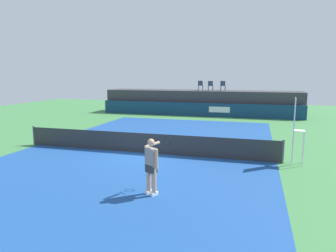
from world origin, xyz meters
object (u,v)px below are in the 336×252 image
object	(u,v)px
umpire_chair	(296,126)
net_post_near	(34,135)
spectator_chair_far_left	(201,85)
tennis_ball	(251,154)
spectator_chair_left	(211,85)
net_post_far	(283,152)
tennis_player	(152,164)
spectator_chair_center	(223,85)

from	to	relation	value
umpire_chair	net_post_near	xyz separation A→B (m)	(-12.86, -0.01, -1.09)
spectator_chair_far_left	tennis_ball	size ratio (longest dim) A/B	13.06
spectator_chair_left	spectator_chair_far_left	bearing A→B (deg)	151.57
net_post_far	tennis_player	size ratio (longest dim) A/B	0.56
spectator_chair_far_left	spectator_chair_left	distance (m)	1.17
umpire_chair	tennis_ball	xyz separation A→B (m)	(-1.74, 1.04, -1.55)
spectator_chair_left	spectator_chair_center	distance (m)	1.13
spectator_chair_center	spectator_chair_far_left	bearing A→B (deg)	172.45
spectator_chair_far_left	tennis_player	size ratio (longest dim) A/B	0.50
spectator_chair_left	tennis_ball	bearing A→B (deg)	-73.95
spectator_chair_left	spectator_chair_center	xyz separation A→B (m)	(1.09, 0.28, 0.00)
spectator_chair_left	tennis_ball	distance (m)	14.71
net_post_near	tennis_ball	xyz separation A→B (m)	(11.12, 1.04, -0.46)
spectator_chair_far_left	spectator_chair_left	world-z (taller)	same
spectator_chair_far_left	net_post_near	bearing A→B (deg)	-111.46
net_post_near	net_post_far	distance (m)	12.40
spectator_chair_center	tennis_player	distance (m)	20.03
umpire_chair	spectator_chair_left	bearing A→B (deg)	111.01
spectator_chair_center	umpire_chair	distance (m)	15.95
spectator_chair_left	tennis_player	size ratio (longest dim) A/B	0.50
spectator_chair_left	umpire_chair	xyz separation A→B (m)	(5.74, -14.94, -1.11)
umpire_chair	tennis_player	world-z (taller)	umpire_chair
net_post_near	spectator_chair_left	bearing A→B (deg)	64.52
umpire_chair	tennis_ball	bearing A→B (deg)	149.15
spectator_chair_far_left	tennis_ball	xyz separation A→B (m)	(5.03, -14.46, -2.66)
net_post_far	spectator_chair_far_left	bearing A→B (deg)	112.13
spectator_chair_far_left	umpire_chair	xyz separation A→B (m)	(6.77, -15.50, -1.11)
net_post_far	spectator_chair_center	bearing A→B (deg)	105.38
spectator_chair_far_left	spectator_chair_center	world-z (taller)	same
net_post_near	net_post_far	world-z (taller)	same
spectator_chair_left	net_post_far	bearing A→B (deg)	-70.55
spectator_chair_center	tennis_ball	size ratio (longest dim) A/B	13.06
umpire_chair	tennis_player	distance (m)	6.66
tennis_ball	net_post_near	bearing A→B (deg)	-174.64
umpire_chair	tennis_player	xyz separation A→B (m)	(-4.63, -4.74, -0.63)
tennis_ball	umpire_chair	bearing A→B (deg)	-30.85
spectator_chair_center	umpire_chair	xyz separation A→B (m)	(4.65, -15.22, -1.11)
spectator_chair_left	net_post_near	bearing A→B (deg)	-115.48
spectator_chair_left	net_post_near	size ratio (longest dim) A/B	0.89
tennis_ball	tennis_player	bearing A→B (deg)	-116.56
tennis_player	net_post_near	bearing A→B (deg)	150.08
umpire_chair	spectator_chair_far_left	bearing A→B (deg)	113.58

